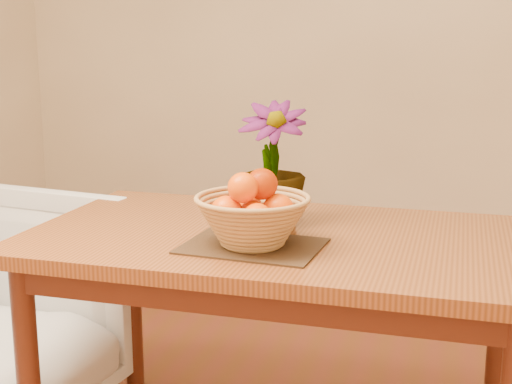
# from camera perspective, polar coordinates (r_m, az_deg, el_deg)

# --- Properties ---
(wall_back) EXTENTS (4.00, 0.02, 2.70)m
(wall_back) POSITION_cam_1_polar(r_m,az_deg,el_deg) (3.84, 9.35, 13.01)
(wall_back) COLOR #FFEAC2
(wall_back) RESTS_ON floor
(table) EXTENTS (1.40, 0.80, 0.75)m
(table) POSITION_cam_1_polar(r_m,az_deg,el_deg) (2.02, 1.84, -5.73)
(table) COLOR brown
(table) RESTS_ON floor
(placemat) EXTENTS (0.37, 0.29, 0.01)m
(placemat) POSITION_cam_1_polar(r_m,az_deg,el_deg) (1.87, -0.28, -4.34)
(placemat) COLOR #392414
(placemat) RESTS_ON table
(wicker_basket) EXTENTS (0.30, 0.30, 0.12)m
(wicker_basket) POSITION_cam_1_polar(r_m,az_deg,el_deg) (1.85, -0.28, -2.45)
(wicker_basket) COLOR #AA8046
(wicker_basket) RESTS_ON placemat
(orange_pile) EXTENTS (0.20, 0.20, 0.15)m
(orange_pile) POSITION_cam_1_polar(r_m,az_deg,el_deg) (1.84, -0.16, -0.69)
(orange_pile) COLOR #EF4603
(orange_pile) RESTS_ON wicker_basket
(potted_plant) EXTENTS (0.23, 0.23, 0.36)m
(potted_plant) POSITION_cam_1_polar(r_m,az_deg,el_deg) (2.06, 1.25, 2.28)
(potted_plant) COLOR #1F4714
(potted_plant) RESTS_ON table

